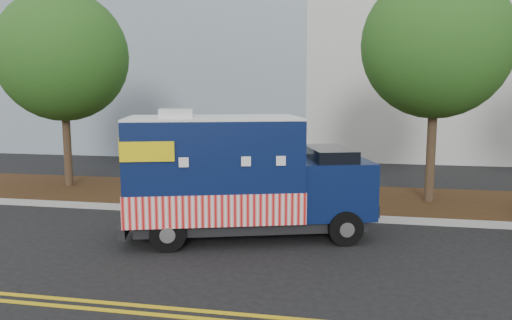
# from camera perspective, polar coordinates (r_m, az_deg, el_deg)

# --- Properties ---
(ground) EXTENTS (120.00, 120.00, 0.00)m
(ground) POSITION_cam_1_polar(r_m,az_deg,el_deg) (12.56, -8.84, -7.56)
(ground) COLOR black
(ground) RESTS_ON ground
(curb) EXTENTS (120.00, 0.18, 0.15)m
(curb) POSITION_cam_1_polar(r_m,az_deg,el_deg) (13.82, -6.88, -5.76)
(curb) COLOR #9E9E99
(curb) RESTS_ON ground
(mulch_strip) EXTENTS (120.00, 4.00, 0.15)m
(mulch_strip) POSITION_cam_1_polar(r_m,az_deg,el_deg) (15.79, -4.54, -4.00)
(mulch_strip) COLOR black
(mulch_strip) RESTS_ON ground
(centerline_near) EXTENTS (120.00, 0.10, 0.01)m
(centerline_near) POSITION_cam_1_polar(r_m,az_deg,el_deg) (8.74, -19.10, -14.96)
(centerline_near) COLOR gold
(centerline_near) RESTS_ON ground
(centerline_far) EXTENTS (120.00, 0.10, 0.01)m
(centerline_far) POSITION_cam_1_polar(r_m,az_deg,el_deg) (8.54, -19.96, -15.55)
(centerline_far) COLOR gold
(centerline_far) RESTS_ON ground
(tree_a) EXTENTS (4.25, 4.25, 6.58)m
(tree_a) POSITION_cam_1_polar(r_m,az_deg,el_deg) (17.81, -21.23, 10.99)
(tree_a) COLOR #38281C
(tree_a) RESTS_ON ground
(tree_c) EXTENTS (4.13, 4.13, 6.67)m
(tree_c) POSITION_cam_1_polar(r_m,az_deg,el_deg) (15.08, 19.90, 12.28)
(tree_c) COLOR #38281C
(tree_c) RESTS_ON ground
(sign_post) EXTENTS (0.06, 0.06, 2.40)m
(sign_post) POSITION_cam_1_polar(r_m,az_deg,el_deg) (14.79, -12.67, -0.56)
(sign_post) COLOR #473828
(sign_post) RESTS_ON ground
(food_truck) EXTENTS (5.93, 3.58, 2.95)m
(food_truck) POSITION_cam_1_polar(r_m,az_deg,el_deg) (11.36, -2.34, -2.22)
(food_truck) COLOR black
(food_truck) RESTS_ON ground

